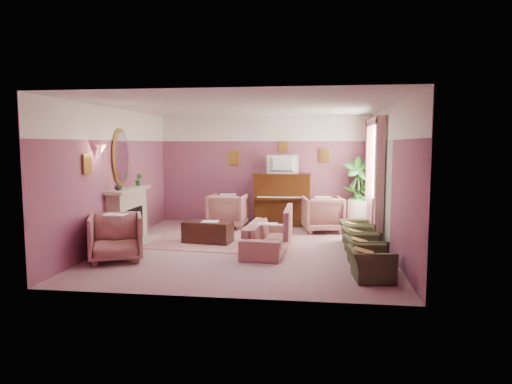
# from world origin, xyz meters

# --- Properties ---
(floor) EXTENTS (5.50, 6.00, 0.01)m
(floor) POSITION_xyz_m (0.00, 0.00, 0.00)
(floor) COLOR gray
(floor) RESTS_ON ground
(ceiling) EXTENTS (5.50, 6.00, 0.01)m
(ceiling) POSITION_xyz_m (0.00, 0.00, 2.80)
(ceiling) COLOR silver
(ceiling) RESTS_ON wall_back
(wall_back) EXTENTS (5.50, 0.02, 2.80)m
(wall_back) POSITION_xyz_m (0.00, 3.00, 1.40)
(wall_back) COLOR #704361
(wall_back) RESTS_ON floor
(wall_front) EXTENTS (5.50, 0.02, 2.80)m
(wall_front) POSITION_xyz_m (0.00, -3.00, 1.40)
(wall_front) COLOR #704361
(wall_front) RESTS_ON floor
(wall_left) EXTENTS (0.02, 6.00, 2.80)m
(wall_left) POSITION_xyz_m (-2.75, 0.00, 1.40)
(wall_left) COLOR #704361
(wall_left) RESTS_ON floor
(wall_right) EXTENTS (0.02, 6.00, 2.80)m
(wall_right) POSITION_xyz_m (2.75, 0.00, 1.40)
(wall_right) COLOR #704361
(wall_right) RESTS_ON floor
(picture_rail_band) EXTENTS (5.50, 0.01, 0.65)m
(picture_rail_band) POSITION_xyz_m (0.00, 2.99, 2.47)
(picture_rail_band) COLOR white
(picture_rail_band) RESTS_ON wall_back
(stripe_panel) EXTENTS (0.01, 3.00, 2.15)m
(stripe_panel) POSITION_xyz_m (2.73, 1.30, 1.07)
(stripe_panel) COLOR #AEB7A2
(stripe_panel) RESTS_ON wall_right
(fireplace_surround) EXTENTS (0.30, 1.40, 1.10)m
(fireplace_surround) POSITION_xyz_m (-2.59, 0.20, 0.55)
(fireplace_surround) COLOR #BBAC93
(fireplace_surround) RESTS_ON floor
(fireplace_inset) EXTENTS (0.18, 0.72, 0.68)m
(fireplace_inset) POSITION_xyz_m (-2.49, 0.20, 0.40)
(fireplace_inset) COLOR black
(fireplace_inset) RESTS_ON floor
(fire_ember) EXTENTS (0.06, 0.54, 0.10)m
(fire_ember) POSITION_xyz_m (-2.45, 0.20, 0.22)
(fire_ember) COLOR #E9471F
(fire_ember) RESTS_ON floor
(mantel_shelf) EXTENTS (0.40, 1.55, 0.07)m
(mantel_shelf) POSITION_xyz_m (-2.56, 0.20, 1.12)
(mantel_shelf) COLOR #BBAC93
(mantel_shelf) RESTS_ON fireplace_surround
(hearth) EXTENTS (0.55, 1.50, 0.02)m
(hearth) POSITION_xyz_m (-2.39, 0.20, 0.01)
(hearth) COLOR #BBAC93
(hearth) RESTS_ON floor
(mirror_frame) EXTENTS (0.04, 0.72, 1.20)m
(mirror_frame) POSITION_xyz_m (-2.70, 0.20, 1.80)
(mirror_frame) COLOR #B18C30
(mirror_frame) RESTS_ON wall_left
(mirror_glass) EXTENTS (0.01, 0.60, 1.06)m
(mirror_glass) POSITION_xyz_m (-2.67, 0.20, 1.80)
(mirror_glass) COLOR white
(mirror_glass) RESTS_ON wall_left
(sconce_shade) EXTENTS (0.20, 0.20, 0.16)m
(sconce_shade) POSITION_xyz_m (-2.62, -0.85, 1.98)
(sconce_shade) COLOR #FF7E6F
(sconce_shade) RESTS_ON wall_left
(piano) EXTENTS (1.40, 0.60, 1.30)m
(piano) POSITION_xyz_m (0.50, 2.68, 0.65)
(piano) COLOR #361A09
(piano) RESTS_ON floor
(piano_keyshelf) EXTENTS (1.30, 0.12, 0.06)m
(piano_keyshelf) POSITION_xyz_m (0.50, 2.33, 0.72)
(piano_keyshelf) COLOR #361A09
(piano_keyshelf) RESTS_ON piano
(piano_keys) EXTENTS (1.20, 0.08, 0.02)m
(piano_keys) POSITION_xyz_m (0.50, 2.33, 0.76)
(piano_keys) COLOR white
(piano_keys) RESTS_ON piano
(piano_top) EXTENTS (1.45, 0.65, 0.04)m
(piano_top) POSITION_xyz_m (0.50, 2.68, 1.31)
(piano_top) COLOR #361A09
(piano_top) RESTS_ON piano
(television) EXTENTS (0.80, 0.12, 0.48)m
(television) POSITION_xyz_m (0.50, 2.63, 1.60)
(television) COLOR black
(television) RESTS_ON piano
(print_back_left) EXTENTS (0.30, 0.03, 0.38)m
(print_back_left) POSITION_xyz_m (-0.80, 2.96, 1.72)
(print_back_left) COLOR #B18C30
(print_back_left) RESTS_ON wall_back
(print_back_right) EXTENTS (0.26, 0.03, 0.34)m
(print_back_right) POSITION_xyz_m (1.55, 2.96, 1.78)
(print_back_right) COLOR #B18C30
(print_back_right) RESTS_ON wall_back
(print_back_mid) EXTENTS (0.22, 0.03, 0.26)m
(print_back_mid) POSITION_xyz_m (0.50, 2.96, 2.00)
(print_back_mid) COLOR #B18C30
(print_back_mid) RESTS_ON wall_back
(print_left_wall) EXTENTS (0.03, 0.28, 0.36)m
(print_left_wall) POSITION_xyz_m (-2.71, -1.20, 1.72)
(print_left_wall) COLOR #B18C30
(print_left_wall) RESTS_ON wall_left
(window_blind) EXTENTS (0.03, 1.40, 1.80)m
(window_blind) POSITION_xyz_m (2.70, 1.55, 1.70)
(window_blind) COLOR beige
(window_blind) RESTS_ON wall_right
(curtain_left) EXTENTS (0.16, 0.34, 2.60)m
(curtain_left) POSITION_xyz_m (2.62, 0.63, 1.30)
(curtain_left) COLOR #B26F76
(curtain_left) RESTS_ON floor
(curtain_right) EXTENTS (0.16, 0.34, 2.60)m
(curtain_right) POSITION_xyz_m (2.62, 2.47, 1.30)
(curtain_right) COLOR #B26F76
(curtain_right) RESTS_ON floor
(pelmet) EXTENTS (0.16, 2.20, 0.16)m
(pelmet) POSITION_xyz_m (2.62, 1.55, 2.56)
(pelmet) COLOR #B26F76
(pelmet) RESTS_ON wall_right
(mantel_plant) EXTENTS (0.16, 0.16, 0.28)m
(mantel_plant) POSITION_xyz_m (-2.55, 0.75, 1.29)
(mantel_plant) COLOR #357F2E
(mantel_plant) RESTS_ON mantel_shelf
(mantel_vase) EXTENTS (0.16, 0.16, 0.16)m
(mantel_vase) POSITION_xyz_m (-2.55, -0.30, 1.23)
(mantel_vase) COLOR white
(mantel_vase) RESTS_ON mantel_shelf
(area_rug) EXTENTS (2.64, 2.00, 0.01)m
(area_rug) POSITION_xyz_m (-0.83, 0.43, 0.01)
(area_rug) COLOR tan
(area_rug) RESTS_ON floor
(coffee_table) EXTENTS (1.06, 0.64, 0.45)m
(coffee_table) POSITION_xyz_m (-0.90, 0.36, 0.23)
(coffee_table) COLOR black
(coffee_table) RESTS_ON floor
(table_paper) EXTENTS (0.35, 0.28, 0.01)m
(table_paper) POSITION_xyz_m (-0.85, 0.36, 0.46)
(table_paper) COLOR white
(table_paper) RESTS_ON coffee_table
(sofa) EXTENTS (0.63, 1.88, 0.76)m
(sofa) POSITION_xyz_m (0.42, -0.24, 0.38)
(sofa) COLOR #AC726B
(sofa) RESTS_ON floor
(sofa_throw) EXTENTS (0.09, 1.42, 0.52)m
(sofa_throw) POSITION_xyz_m (0.82, -0.24, 0.60)
(sofa_throw) COLOR #B26F76
(sofa_throw) RESTS_ON sofa
(floral_armchair_left) EXTENTS (0.89, 0.89, 0.93)m
(floral_armchair_left) POSITION_xyz_m (-0.83, 2.19, 0.46)
(floral_armchair_left) COLOR #AC726B
(floral_armchair_left) RESTS_ON floor
(floral_armchair_right) EXTENTS (0.89, 0.89, 0.93)m
(floral_armchair_right) POSITION_xyz_m (1.52, 1.94, 0.46)
(floral_armchair_right) COLOR #AC726B
(floral_armchair_right) RESTS_ON floor
(floral_armchair_front) EXTENTS (0.89, 0.89, 0.93)m
(floral_armchair_front) POSITION_xyz_m (-2.18, -1.29, 0.46)
(floral_armchair_front) COLOR #AC726B
(floral_armchair_front) RESTS_ON floor
(olive_chair_a) EXTENTS (0.53, 0.76, 0.65)m
(olive_chair_a) POSITION_xyz_m (2.19, -1.87, 0.33)
(olive_chair_a) COLOR #3D4327
(olive_chair_a) RESTS_ON floor
(olive_chair_b) EXTENTS (0.53, 0.76, 0.65)m
(olive_chair_b) POSITION_xyz_m (2.19, -1.05, 0.33)
(olive_chair_b) COLOR #3D4327
(olive_chair_b) RESTS_ON floor
(olive_chair_c) EXTENTS (0.53, 0.76, 0.65)m
(olive_chair_c) POSITION_xyz_m (2.19, -0.23, 0.33)
(olive_chair_c) COLOR #3D4327
(olive_chair_c) RESTS_ON floor
(olive_chair_d) EXTENTS (0.53, 0.76, 0.65)m
(olive_chair_d) POSITION_xyz_m (2.19, 0.59, 0.33)
(olive_chair_d) COLOR #3D4327
(olive_chair_d) RESTS_ON floor
(side_table) EXTENTS (0.52, 0.52, 0.70)m
(side_table) POSITION_xyz_m (2.39, 2.48, 0.35)
(side_table) COLOR white
(side_table) RESTS_ON floor
(side_plant_big) EXTENTS (0.30, 0.30, 0.34)m
(side_plant_big) POSITION_xyz_m (2.39, 2.48, 0.87)
(side_plant_big) COLOR #357F2E
(side_plant_big) RESTS_ON side_table
(side_plant_small) EXTENTS (0.16, 0.16, 0.28)m
(side_plant_small) POSITION_xyz_m (2.51, 2.38, 0.84)
(side_plant_small) COLOR #357F2E
(side_plant_small) RESTS_ON side_table
(palm_pot) EXTENTS (0.34, 0.34, 0.34)m
(palm_pot) POSITION_xyz_m (2.39, 2.55, 0.17)
(palm_pot) COLOR #994D33
(palm_pot) RESTS_ON floor
(palm_plant) EXTENTS (0.76, 0.76, 1.44)m
(palm_plant) POSITION_xyz_m (2.39, 2.55, 1.06)
(palm_plant) COLOR #357F2E
(palm_plant) RESTS_ON palm_pot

